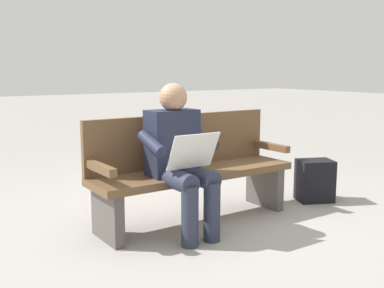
# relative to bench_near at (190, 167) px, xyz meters

# --- Properties ---
(ground_plane) EXTENTS (40.00, 40.00, 0.00)m
(ground_plane) POSITION_rel_bench_near_xyz_m (-0.00, 0.07, -0.46)
(ground_plane) COLOR gray
(bench_near) EXTENTS (1.81, 0.51, 0.90)m
(bench_near) POSITION_rel_bench_near_xyz_m (0.00, 0.00, 0.00)
(bench_near) COLOR brown
(bench_near) RESTS_ON ground
(person_seated) EXTENTS (0.58, 0.58, 1.18)m
(person_seated) POSITION_rel_bench_near_xyz_m (0.25, 0.24, 0.17)
(person_seated) COLOR #1E2338
(person_seated) RESTS_ON ground
(backpack) EXTENTS (0.41, 0.38, 0.41)m
(backpack) POSITION_rel_bench_near_xyz_m (-1.34, 0.19, -0.26)
(backpack) COLOR black
(backpack) RESTS_ON ground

